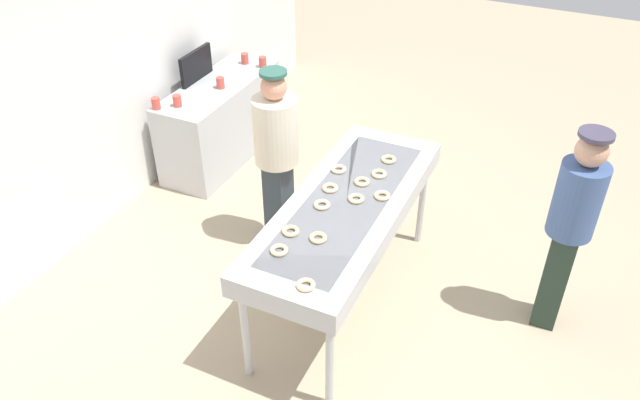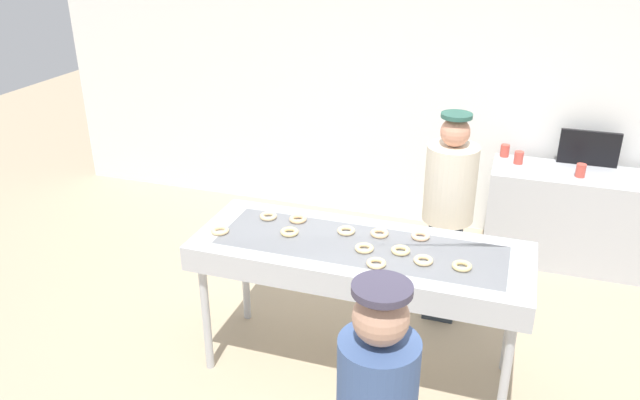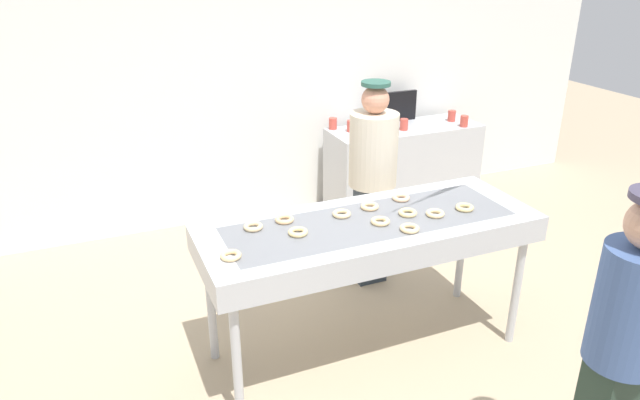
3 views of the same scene
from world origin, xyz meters
name	(u,v)px [view 1 (image 1 of 3)]	position (x,y,z in m)	size (l,w,h in m)	color
ground_plane	(344,298)	(0.00, 0.00, 0.00)	(16.00, 16.00, 0.00)	tan
back_wall	(63,66)	(0.00, 2.52, 1.56)	(8.00, 0.12, 3.12)	white
fryer_conveyor	(346,211)	(0.00, 0.00, 0.89)	(2.16, 0.79, 0.98)	#B7BABF
plain_donut_0	(322,205)	(-0.13, 0.14, 0.99)	(0.12, 0.12, 0.03)	beige
plain_donut_1	(382,196)	(0.16, -0.22, 0.99)	(0.12, 0.12, 0.03)	#F8CF8E
plain_donut_2	(279,250)	(-0.71, 0.18, 0.99)	(0.12, 0.12, 0.03)	beige
plain_donut_3	(318,238)	(-0.48, 0.00, 0.99)	(0.12, 0.12, 0.03)	#F9D689
plain_donut_4	(356,199)	(0.04, -0.06, 0.99)	(0.12, 0.12, 0.03)	#F2CE8D
plain_donut_5	(339,169)	(0.35, 0.22, 0.99)	(0.12, 0.12, 0.03)	#F6C494
plain_donut_6	(330,188)	(0.09, 0.17, 0.99)	(0.12, 0.12, 0.03)	#F8CA8E
plain_donut_7	(389,159)	(0.65, -0.09, 0.99)	(0.12, 0.12, 0.03)	#F0D188
plain_donut_8	(291,231)	(-0.50, 0.20, 0.99)	(0.12, 0.12, 0.03)	#F5C285
plain_donut_9	(306,285)	(-0.93, -0.13, 0.99)	(0.12, 0.12, 0.03)	#F6CF8E
plain_donut_10	(362,182)	(0.26, -0.01, 0.99)	(0.12, 0.12, 0.03)	#ECCC89
plain_donut_11	(379,174)	(0.42, -0.09, 0.99)	(0.12, 0.12, 0.03)	#F7D294
worker_baker	(277,149)	(0.45, 0.82, 0.96)	(0.37, 0.37, 1.66)	#2B343E
customer_waiting	(571,223)	(0.47, -1.51, 0.94)	(0.32, 0.32, 1.67)	#223329
prep_counter	(221,121)	(1.48, 2.07, 0.43)	(1.59, 0.58, 0.86)	#B7BABF
paper_cup_0	(263,62)	(2.05, 1.85, 0.92)	(0.08, 0.08, 0.11)	#CC4C3F
paper_cup_1	(177,101)	(0.90, 2.14, 0.92)	(0.08, 0.08, 0.11)	#CC4C3F
paper_cup_2	(220,83)	(1.42, 1.98, 0.92)	(0.08, 0.08, 0.11)	#CC4C3F
paper_cup_3	(156,103)	(0.77, 2.29, 0.92)	(0.08, 0.08, 0.11)	#CC4C3F
paper_cup_4	(245,58)	(2.05, 2.08, 0.92)	(0.08, 0.08, 0.11)	#CC4C3F
menu_display	(196,65)	(1.48, 2.31, 1.02)	(0.51, 0.04, 0.31)	black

